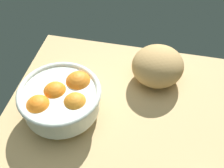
% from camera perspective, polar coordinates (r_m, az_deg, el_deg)
% --- Properties ---
extents(ground_plane, '(0.70, 0.62, 0.03)m').
position_cam_1_polar(ground_plane, '(0.84, 1.99, -6.88)').
color(ground_plane, tan).
extents(fruit_bowl, '(0.23, 0.23, 0.12)m').
position_cam_1_polar(fruit_bowl, '(0.79, -10.30, -2.90)').
color(fruit_bowl, white).
rests_on(fruit_bowl, ground).
extents(bread_loaf, '(0.23, 0.23, 0.12)m').
position_cam_1_polar(bread_loaf, '(0.89, 9.31, 3.67)').
color(bread_loaf, tan).
rests_on(bread_loaf, ground).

